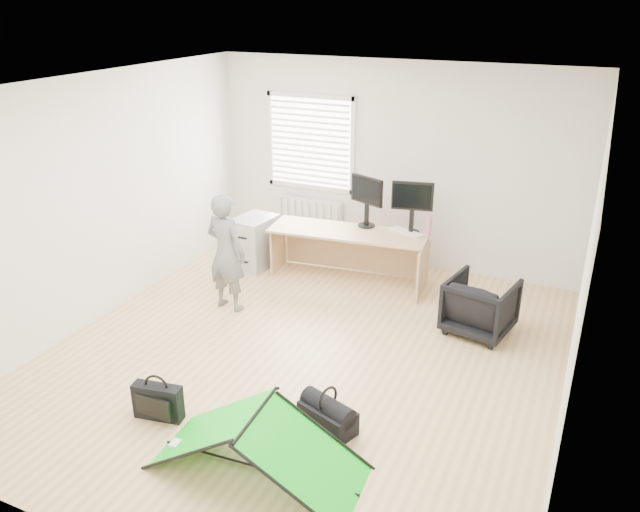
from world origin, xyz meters
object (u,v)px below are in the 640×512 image
at_px(desk, 347,256).
at_px(office_chair, 480,306).
at_px(thermos, 429,225).
at_px(kite, 257,442).
at_px(person, 226,252).
at_px(duffel_bag, 328,418).
at_px(monitor_left, 367,208).
at_px(monitor_right, 412,214).
at_px(storage_crate, 461,304).
at_px(laptop_bag, 158,402).
at_px(filing_cabinet, 255,242).

bearing_deg(desk, office_chair, -25.54).
distance_m(thermos, office_chair, 1.36).
distance_m(thermos, kite, 3.87).
xyz_separation_m(office_chair, person, (-2.81, -0.65, 0.39)).
xyz_separation_m(person, duffel_bag, (1.98, -1.57, -0.60)).
height_order(monitor_left, monitor_right, monitor_right).
bearing_deg(desk, monitor_left, 54.13).
bearing_deg(person, storage_crate, -151.73).
bearing_deg(thermos, storage_crate, -45.71).
xyz_separation_m(thermos, laptop_bag, (-1.38, -3.62, -0.64)).
relative_size(filing_cabinet, monitor_left, 1.37).
bearing_deg(monitor_left, storage_crate, 0.21).
distance_m(monitor_left, kite, 3.90).
height_order(filing_cabinet, thermos, thermos).
relative_size(laptop_bag, duffel_bag, 0.88).
xyz_separation_m(storage_crate, laptop_bag, (-1.97, -3.01, 0.04)).
distance_m(thermos, storage_crate, 1.09).
xyz_separation_m(thermos, office_chair, (0.86, -0.92, -0.49)).
relative_size(thermos, laptop_bag, 0.58).
height_order(monitor_left, thermos, monitor_left).
relative_size(desk, thermos, 7.90).
relative_size(kite, laptop_bag, 3.83).
xyz_separation_m(monitor_right, laptop_bag, (-1.16, -3.60, -0.76)).
bearing_deg(filing_cabinet, kite, -53.59).
height_order(monitor_left, laptop_bag, monitor_left).
bearing_deg(storage_crate, thermos, 134.29).
height_order(monitor_left, storage_crate, monitor_left).
relative_size(desk, office_chair, 2.89).
relative_size(storage_crate, laptop_bag, 1.04).
xyz_separation_m(monitor_right, office_chair, (1.08, -0.90, -0.61)).
distance_m(filing_cabinet, storage_crate, 2.89).
distance_m(monitor_left, person, 1.93).
bearing_deg(person, monitor_left, -118.72).
bearing_deg(person, office_chair, -159.56).
bearing_deg(office_chair, thermos, -35.62).
bearing_deg(desk, laptop_bag, -103.29).
height_order(monitor_right, storage_crate, monitor_right).
relative_size(filing_cabinet, person, 0.49).
distance_m(desk, office_chair, 1.93).
xyz_separation_m(desk, duffel_bag, (0.99, -2.86, -0.23)).
bearing_deg(desk, monitor_right, 13.30).
bearing_deg(filing_cabinet, person, -68.49).
distance_m(person, kite, 2.84).
bearing_deg(thermos, kite, -94.04).
height_order(filing_cabinet, storage_crate, filing_cabinet).
xyz_separation_m(thermos, person, (-1.95, -1.57, -0.10)).
bearing_deg(monitor_left, desk, -96.87).
bearing_deg(office_chair, laptop_bag, 61.68).
distance_m(monitor_right, storage_crate, 1.28).
height_order(thermos, person, person).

